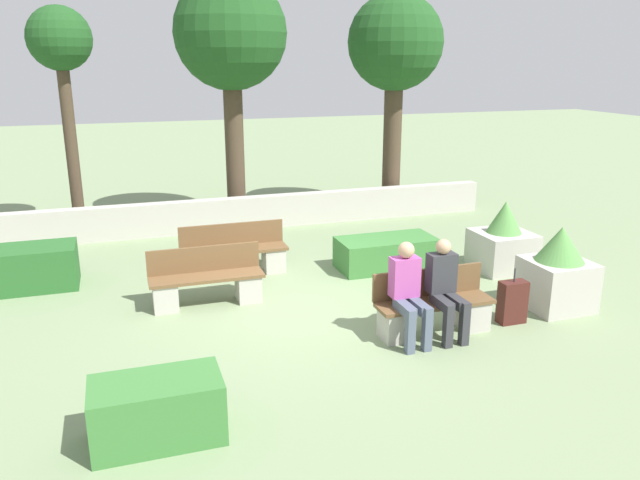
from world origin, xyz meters
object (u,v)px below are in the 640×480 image
object	(u,v)px
tree_leftmost	(60,49)
planter_corner_right	(558,272)
person_seated_woman	(408,288)
tree_center_right	(395,48)
bench_right_side	(234,255)
suitcase	(512,302)
bench_left_side	(207,284)
bench_front	(433,310)
planter_corner_left	(503,242)
person_seated_man	(445,284)
tree_center_left	(230,37)

from	to	relation	value
tree_leftmost	planter_corner_right	bearing A→B (deg)	-45.34
person_seated_woman	tree_center_right	bearing A→B (deg)	67.30
planter_corner_right	tree_center_right	world-z (taller)	tree_center_right
planter_corner_right	person_seated_woman	bearing A→B (deg)	-172.40
bench_right_side	planter_corner_right	bearing A→B (deg)	-40.88
person_seated_woman	suitcase	bearing A→B (deg)	2.74
bench_left_side	suitcase	distance (m)	4.54
bench_front	planter_corner_left	xyz separation A→B (m)	(2.46, 2.02, 0.17)
bench_front	person_seated_man	distance (m)	0.45
bench_right_side	planter_corner_left	xyz separation A→B (m)	(4.60, -1.24, 0.16)
bench_front	tree_center_right	bearing A→B (deg)	70.34
tree_center_left	bench_right_side	bearing A→B (deg)	-101.63
planter_corner_left	suitcase	xyz separation A→B (m)	(-1.23, -2.08, -0.19)
person_seated_woman	tree_leftmost	world-z (taller)	tree_leftmost
person_seated_woman	planter_corner_right	world-z (taller)	person_seated_woman
bench_right_side	tree_center_right	size ratio (longest dim) A/B	0.36
bench_left_side	suitcase	size ratio (longest dim) A/B	2.11
person_seated_woman	tree_leftmost	size ratio (longest dim) A/B	0.29
bench_left_side	tree_leftmost	size ratio (longest dim) A/B	0.37
planter_corner_left	tree_center_right	xyz separation A→B (m)	(-0.06, 4.68, 3.37)
bench_front	planter_corner_right	size ratio (longest dim) A/B	1.30
suitcase	tree_center_right	xyz separation A→B (m)	(1.16, 6.75, 3.56)
planter_corner_right	tree_center_right	bearing A→B (deg)	88.21
bench_left_side	planter_corner_left	xyz separation A→B (m)	(5.26, 0.01, 0.17)
tree_center_left	planter_corner_right	bearing A→B (deg)	-61.93
tree_center_right	person_seated_man	bearing A→B (deg)	-108.69
bench_front	person_seated_man	size ratio (longest dim) A/B	1.23
bench_front	person_seated_woman	bearing A→B (deg)	-163.73
suitcase	tree_leftmost	xyz separation A→B (m)	(-6.08, 7.40, 3.51)
planter_corner_right	suitcase	xyz separation A→B (m)	(-0.96, -0.27, -0.26)
planter_corner_right	suitcase	bearing A→B (deg)	-164.14
planter_corner_left	suitcase	size ratio (longest dim) A/B	1.52
person_seated_woman	planter_corner_left	size ratio (longest dim) A/B	1.09
planter_corner_left	suitcase	world-z (taller)	planter_corner_left
bench_right_side	person_seated_woman	size ratio (longest dim) A/B	1.36
bench_left_side	person_seated_woman	distance (m)	3.21
planter_corner_left	tree_center_left	bearing A→B (deg)	128.07
bench_front	tree_leftmost	bearing A→B (deg)	123.45
tree_center_left	bench_front	bearing A→B (deg)	-78.66
tree_center_left	tree_center_right	size ratio (longest dim) A/B	1.06
planter_corner_left	tree_center_right	world-z (taller)	tree_center_right
bench_left_side	suitcase	world-z (taller)	bench_left_side
bench_front	bench_left_side	world-z (taller)	same
suitcase	tree_center_left	bearing A→B (deg)	110.55
person_seated_woman	planter_corner_right	bearing A→B (deg)	7.60
bench_right_side	tree_leftmost	world-z (taller)	tree_leftmost
bench_front	planter_corner_right	xyz separation A→B (m)	(2.19, 0.22, 0.25)
tree_center_left	tree_center_right	bearing A→B (deg)	-3.55
tree_center_left	tree_leftmost	bearing A→B (deg)	173.25
bench_left_side	person_seated_woman	size ratio (longest dim) A/B	1.28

